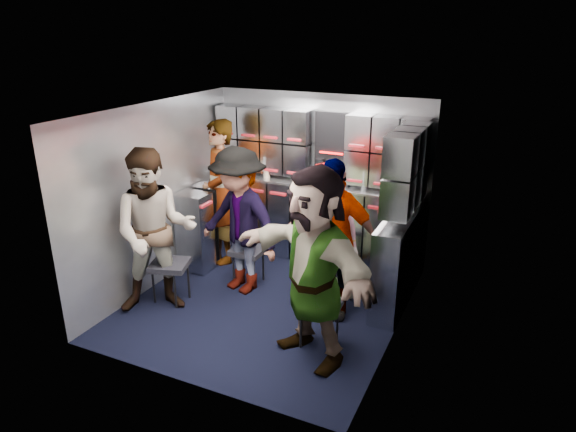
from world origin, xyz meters
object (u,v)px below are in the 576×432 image
at_px(attendant_standing, 220,192).
at_px(attendant_arc_b, 239,221).
at_px(jump_seat_near_left, 170,267).
at_px(attendant_arc_c, 325,229).
at_px(attendant_arc_d, 331,239).
at_px(jump_seat_mid_left, 248,252).
at_px(jump_seat_mid_right, 335,268).
at_px(attendant_arc_a, 155,232).
at_px(attendant_arc_e, 313,266).
at_px(jump_seat_center, 330,254).
at_px(jump_seat_near_right, 320,308).

distance_m(attendant_standing, attendant_arc_b, 0.87).
height_order(jump_seat_near_left, attendant_arc_b, attendant_arc_b).
bearing_deg(attendant_arc_b, attendant_arc_c, 37.95).
bearing_deg(jump_seat_near_left, attendant_arc_d, 16.98).
distance_m(jump_seat_mid_left, jump_seat_mid_right, 1.10).
distance_m(attendant_arc_b, attendant_arc_d, 1.09).
distance_m(jump_seat_mid_left, attendant_arc_c, 0.98).
bearing_deg(attendant_arc_a, attendant_arc_e, -37.37).
bearing_deg(jump_seat_mid_right, jump_seat_center, 117.13).
xyz_separation_m(jump_seat_mid_left, jump_seat_near_right, (1.23, -0.84, 0.01)).
height_order(jump_seat_near_left, attendant_arc_e, attendant_arc_e).
distance_m(jump_seat_center, attendant_arc_a, 1.99).
xyz_separation_m(jump_seat_near_right, attendant_arc_a, (-1.79, -0.08, 0.48)).
bearing_deg(attendant_arc_c, jump_seat_mid_left, 174.81).
xyz_separation_m(jump_seat_near_right, attendant_arc_c, (-0.34, 1.02, 0.36)).
bearing_deg(attendant_arc_e, attendant_arc_d, 126.61).
relative_size(jump_seat_mid_right, attendant_arc_d, 0.29).
bearing_deg(attendant_arc_c, jump_seat_mid_right, -64.47).
distance_m(jump_seat_near_left, attendant_arc_e, 1.88).
bearing_deg(attendant_standing, attendant_arc_e, 5.95).
bearing_deg(attendant_arc_d, jump_seat_center, 102.61).
bearing_deg(attendant_arc_d, attendant_arc_b, 170.61).
height_order(attendant_arc_a, attendant_arc_d, attendant_arc_a).
relative_size(attendant_arc_b, attendant_arc_e, 0.92).
distance_m(jump_seat_mid_right, attendant_arc_d, 0.44).
bearing_deg(attendant_arc_e, jump_seat_near_right, 117.14).
relative_size(jump_seat_mid_left, attendant_standing, 0.24).
bearing_deg(attendant_arc_a, attendant_standing, 58.26).
xyz_separation_m(jump_seat_center, jump_seat_near_right, (0.34, -1.20, 0.01)).
relative_size(jump_seat_near_left, attendant_arc_e, 0.27).
bearing_deg(jump_seat_near_left, attendant_arc_b, 44.38).
height_order(jump_seat_center, attendant_arc_d, attendant_arc_d).
bearing_deg(jump_seat_mid_left, attendant_arc_d, -11.68).
height_order(jump_seat_near_right, attendant_arc_c, attendant_arc_c).
xyz_separation_m(jump_seat_mid_left, attendant_arc_e, (1.23, -1.02, 0.52)).
xyz_separation_m(jump_seat_near_left, attendant_arc_a, (-0.00, -0.18, 0.47)).
bearing_deg(attendant_arc_a, attendant_arc_b, 18.33).
xyz_separation_m(jump_seat_mid_right, attendant_arc_d, (0.00, -0.18, 0.41)).
bearing_deg(jump_seat_near_left, jump_seat_mid_left, 52.38).
distance_m(attendant_arc_a, attendant_arc_c, 1.82).
bearing_deg(jump_seat_near_right, jump_seat_mid_right, 99.47).
bearing_deg(attendant_arc_d, attendant_arc_e, -87.51).
distance_m(jump_seat_near_left, jump_seat_mid_left, 0.93).
bearing_deg(attendant_arc_b, jump_seat_near_right, -12.58).
bearing_deg(attendant_arc_e, jump_seat_near_left, -161.88).
bearing_deg(attendant_arc_e, attendant_arc_b, 172.82).
height_order(jump_seat_mid_left, attendant_arc_b, attendant_arc_b).
relative_size(jump_seat_center, attendant_arc_d, 0.26).
distance_m(jump_seat_mid_left, attendant_standing, 0.92).
bearing_deg(attendant_arc_b, attendant_arc_e, -18.72).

